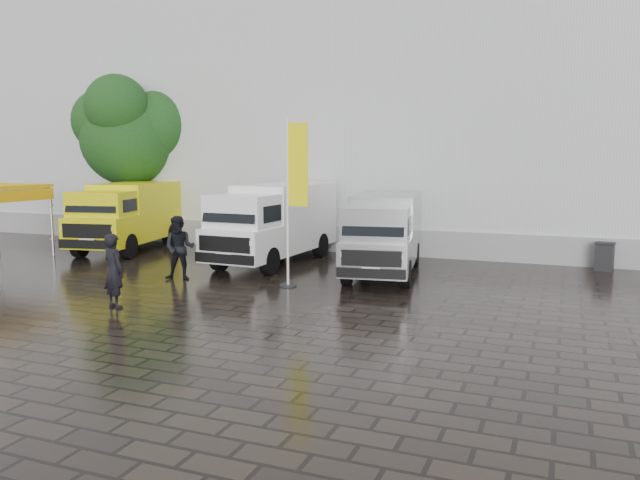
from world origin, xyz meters
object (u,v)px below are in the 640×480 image
object	(u,v)px
van_silver	(384,235)
person_tent	(180,248)
flagpole	(293,193)
van_white	(274,224)
person_front	(114,271)
van_yellow	(127,217)
wheelie_bin	(604,256)

from	to	relation	value
van_silver	person_tent	size ratio (longest dim) A/B	2.99
flagpole	person_tent	size ratio (longest dim) A/B	2.50
van_white	person_front	world-z (taller)	van_white
van_white	van_yellow	bearing A→B (deg)	178.58
wheelie_bin	flagpole	bearing A→B (deg)	-133.89
van_yellow	flagpole	xyz separation A→B (m)	(8.93, -3.87, 1.37)
van_silver	flagpole	xyz separation A→B (m)	(-1.89, -2.75, 1.44)
flagpole	person_tent	xyz separation A→B (m)	(-3.65, -0.31, -1.72)
van_silver	van_white	bearing A→B (deg)	161.45
van_silver	person_front	size ratio (longest dim) A/B	3.13
van_white	person_tent	size ratio (longest dim) A/B	3.26
person_tent	person_front	bearing A→B (deg)	-100.83
van_white	flagpole	world-z (taller)	flagpole
person_tent	van_white	bearing A→B (deg)	50.59
flagpole	person_front	bearing A→B (deg)	-128.20
van_white	van_silver	bearing A→B (deg)	-6.94
wheelie_bin	van_white	bearing A→B (deg)	-155.83
van_yellow	van_silver	size ratio (longest dim) A/B	0.99
van_yellow	person_front	xyz separation A→B (m)	(5.83, -7.81, -0.40)
van_yellow	person_tent	xyz separation A→B (m)	(5.28, -4.19, -0.36)
van_white	van_silver	xyz separation A→B (m)	(4.18, -0.69, -0.11)
van_yellow	van_white	xyz separation A→B (m)	(6.63, -0.44, 0.04)
van_silver	person_tent	xyz separation A→B (m)	(-5.54, -3.06, -0.29)
van_white	flagpole	distance (m)	4.34
flagpole	wheelie_bin	distance (m)	10.63
van_silver	wheelie_bin	bearing A→B (deg)	17.83
person_front	van_yellow	bearing A→B (deg)	-32.83
van_silver	person_tent	bearing A→B (deg)	-160.30
van_white	wheelie_bin	bearing A→B (deg)	16.27
wheelie_bin	person_front	xyz separation A→B (m)	(-11.52, -10.02, 0.45)
van_yellow	van_silver	xyz separation A→B (m)	(10.82, -1.13, -0.07)
van_yellow	flagpole	size ratio (longest dim) A/B	1.19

